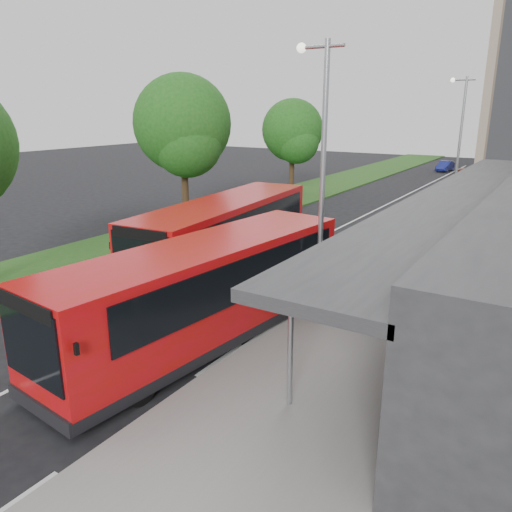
{
  "coord_description": "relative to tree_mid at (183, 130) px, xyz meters",
  "views": [
    {
      "loc": [
        10.36,
        -11.44,
        6.34
      ],
      "look_at": [
        1.7,
        2.31,
        1.5
      ],
      "focal_mm": 35.0,
      "sensor_mm": 36.0,
      "label": 1
    }
  ],
  "objects": [
    {
      "name": "ground",
      "position": [
        7.01,
        -9.05,
        -5.22
      ],
      "size": [
        120.0,
        120.0,
        0.0
      ],
      "primitive_type": "plane",
      "color": "black",
      "rests_on": "ground"
    },
    {
      "name": "pavement",
      "position": [
        13.01,
        10.95,
        -5.14
      ],
      "size": [
        5.0,
        80.0,
        0.15
      ],
      "primitive_type": "cube",
      "color": "gray",
      "rests_on": "ground"
    },
    {
      "name": "grass_verge",
      "position": [
        0.01,
        10.95,
        -5.17
      ],
      "size": [
        5.0,
        80.0,
        0.1
      ],
      "primitive_type": "cube",
      "color": "#1B4616",
      "rests_on": "ground"
    },
    {
      "name": "lane_centre_line",
      "position": [
        7.01,
        5.95,
        -5.21
      ],
      "size": [
        0.12,
        70.0,
        0.01
      ],
      "primitive_type": "cube",
      "color": "silver",
      "rests_on": "ground"
    },
    {
      "name": "kerb_dashes",
      "position": [
        10.31,
        9.95,
        -5.21
      ],
      "size": [
        0.12,
        56.0,
        0.01
      ],
      "color": "silver",
      "rests_on": "ground"
    },
    {
      "name": "tree_mid",
      "position": [
        0.0,
        0.0,
        0.0
      ],
      "size": [
        5.03,
        5.03,
        8.08
      ],
      "color": "#312213",
      "rests_on": "ground"
    },
    {
      "name": "tree_far",
      "position": [
        0.0,
        12.0,
        -0.69
      ],
      "size": [
        4.4,
        4.4,
        7.01
      ],
      "color": "#312213",
      "rests_on": "ground"
    },
    {
      "name": "lamp_post_near",
      "position": [
        11.13,
        -7.05,
        -0.5
      ],
      "size": [
        1.44,
        0.28,
        8.0
      ],
      "color": "#989BA0",
      "rests_on": "pavement"
    },
    {
      "name": "lamp_post_far",
      "position": [
        11.13,
        12.95,
        -0.5
      ],
      "size": [
        1.44,
        0.28,
        8.0
      ],
      "color": "#989BA0",
      "rests_on": "pavement"
    },
    {
      "name": "bus_main",
      "position": [
        9.33,
        -10.35,
        -3.76
      ],
      "size": [
        3.55,
        10.24,
        2.84
      ],
      "rotation": [
        0.0,
        0.0,
        -0.1
      ],
      "color": "#BC0A15",
      "rests_on": "ground"
    },
    {
      "name": "bus_second",
      "position": [
        6.21,
        -5.03,
        -3.73
      ],
      "size": [
        3.56,
        10.45,
        2.91
      ],
      "rotation": [
        0.0,
        0.0,
        0.1
      ],
      "color": "#BC0A15",
      "rests_on": "ground"
    },
    {
      "name": "litter_bin",
      "position": [
        12.19,
        1.47,
        -4.66
      ],
      "size": [
        0.59,
        0.59,
        0.82
      ],
      "primitive_type": "cylinder",
      "rotation": [
        0.0,
        0.0,
        0.37
      ],
      "color": "#3B2218",
      "rests_on": "pavement"
    },
    {
      "name": "bollard",
      "position": [
        11.88,
        9.33,
        -4.51
      ],
      "size": [
        0.24,
        0.24,
        1.12
      ],
      "primitive_type": "cylinder",
      "rotation": [
        0.0,
        0.0,
        -0.43
      ],
      "color": "#EFB30C",
      "rests_on": "pavement"
    },
    {
      "name": "car_near",
      "position": [
        9.09,
        28.1,
        -4.64
      ],
      "size": [
        1.7,
        3.53,
        1.16
      ],
      "primitive_type": "imported",
      "rotation": [
        0.0,
        0.0,
        -0.1
      ],
      "color": "#5A1E0C",
      "rests_on": "ground"
    },
    {
      "name": "car_far",
      "position": [
        6.1,
        34.33,
        -4.69
      ],
      "size": [
        1.33,
        3.26,
        1.05
      ],
      "primitive_type": "imported",
      "rotation": [
        0.0,
        0.0,
        -0.07
      ],
      "color": "navy",
      "rests_on": "ground"
    }
  ]
}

